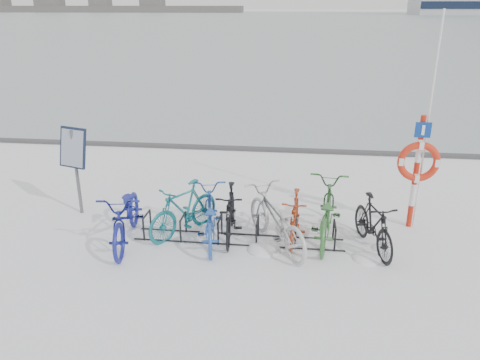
% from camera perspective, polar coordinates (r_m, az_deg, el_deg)
% --- Properties ---
extents(ground, '(900.00, 900.00, 0.00)m').
position_cam_1_polar(ground, '(9.07, -0.18, -7.34)').
color(ground, white).
rests_on(ground, ground).
extents(ice_sheet, '(400.00, 298.00, 0.02)m').
position_cam_1_polar(ice_sheet, '(163.01, 6.90, 19.00)').
color(ice_sheet, '#9AA7AE').
rests_on(ice_sheet, ground).
extents(quay_edge, '(400.00, 0.25, 0.10)m').
position_cam_1_polar(quay_edge, '(14.51, 2.69, 3.77)').
color(quay_edge, '#3F3F42').
rests_on(quay_edge, ground).
extents(bike_rack, '(4.00, 0.48, 0.46)m').
position_cam_1_polar(bike_rack, '(8.99, -0.18, -6.32)').
color(bike_rack, black).
rests_on(bike_rack, ground).
extents(info_board, '(0.68, 0.42, 1.90)m').
position_cam_1_polar(info_board, '(10.29, -19.62, 3.14)').
color(info_board, '#595B5E').
rests_on(info_board, ground).
extents(lifebuoy_station, '(0.81, 0.23, 4.19)m').
position_cam_1_polar(lifebuoy_station, '(9.66, 20.94, 2.09)').
color(lifebuoy_station, '#B4210E').
rests_on(lifebuoy_station, ground).
extents(shoreline, '(180.00, 12.00, 9.50)m').
position_cam_1_polar(shoreline, '(294.84, -18.89, 19.32)').
color(shoreline, '#4B4B4B').
rests_on(shoreline, ground).
extents(bike_0, '(1.07, 2.25, 1.13)m').
position_cam_1_polar(bike_0, '(9.06, -13.65, -4.00)').
color(bike_0, navy).
rests_on(bike_0, ground).
extents(bike_1, '(1.41, 1.76, 1.07)m').
position_cam_1_polar(bike_1, '(9.20, -6.88, -3.37)').
color(bike_1, '#146771').
rests_on(bike_1, ground).
extents(bike_2, '(1.04, 2.06, 1.03)m').
position_cam_1_polar(bike_2, '(8.90, -3.81, -4.25)').
color(bike_2, '#234DA2').
rests_on(bike_2, ground).
extents(bike_3, '(0.60, 1.75, 1.04)m').
position_cam_1_polar(bike_3, '(9.02, -1.18, -3.83)').
color(bike_3, black).
rests_on(bike_3, ground).
extents(bike_4, '(1.73, 2.20, 1.11)m').
position_cam_1_polar(bike_4, '(8.69, 4.39, -4.62)').
color(bike_4, '#B5B8BC').
rests_on(bike_4, ground).
extents(bike_5, '(0.56, 1.62, 0.96)m').
position_cam_1_polar(bike_5, '(8.99, 6.69, -4.35)').
color(bike_5, '#973318').
rests_on(bike_5, ground).
extents(bike_6, '(1.00, 2.24, 1.14)m').
position_cam_1_polar(bike_6, '(9.09, 10.45, -3.63)').
color(bike_6, '#316531').
rests_on(bike_6, ground).
extents(bike_7, '(0.90, 1.76, 1.02)m').
position_cam_1_polar(bike_7, '(8.92, 15.98, -5.04)').
color(bike_7, black).
rests_on(bike_7, ground).
extents(snow_drifts, '(3.72, 1.37, 0.21)m').
position_cam_1_polar(snow_drifts, '(8.92, 6.92, -8.00)').
color(snow_drifts, white).
rests_on(snow_drifts, ground).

